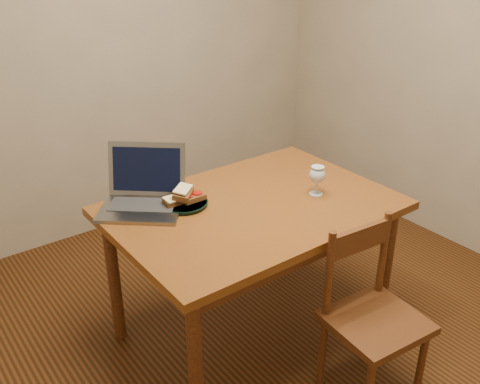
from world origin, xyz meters
TOP-DOWN VIEW (x-y plane):
  - floor at (0.00, 0.00)m, footprint 3.20×3.20m
  - back_wall at (0.00, 1.61)m, footprint 3.20×0.02m
  - table at (-0.04, 0.11)m, footprint 1.30×0.90m
  - chair at (0.13, -0.52)m, footprint 0.41×0.40m
  - plate at (-0.30, 0.29)m, footprint 0.22×0.22m
  - sandwich_cheese at (-0.34, 0.30)m, footprint 0.12×0.07m
  - sandwich_tomato at (-0.26, 0.28)m, footprint 0.11×0.07m
  - sandwich_top at (-0.30, 0.30)m, footprint 0.14×0.14m
  - milk_glass at (0.27, 0.01)m, footprint 0.08×0.08m
  - laptop at (-0.44, 0.42)m, footprint 0.49×0.49m

SIDE VIEW (x-z plane):
  - floor at x=0.00m, z-range -0.02..0.00m
  - chair at x=0.13m, z-range 0.24..0.65m
  - table at x=-0.04m, z-range 0.28..1.02m
  - plate at x=-0.30m, z-range 0.74..0.76m
  - sandwich_tomato at x=-0.26m, z-range 0.76..0.79m
  - sandwich_cheese at x=-0.34m, z-range 0.76..0.79m
  - sandwich_top at x=-0.30m, z-range 0.78..0.82m
  - laptop at x=-0.44m, z-range 0.68..0.94m
  - milk_glass at x=0.27m, z-range 0.74..0.89m
  - back_wall at x=0.00m, z-range 0.00..2.60m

